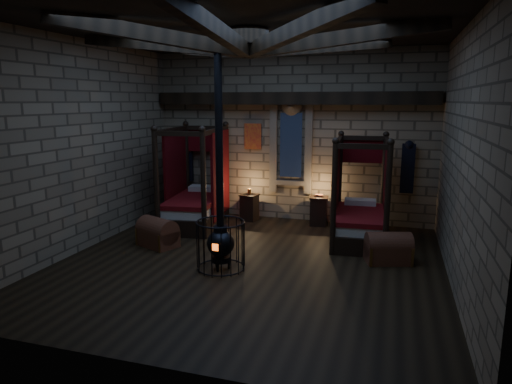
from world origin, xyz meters
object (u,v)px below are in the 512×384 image
(bed_right, at_px, (360,216))
(trunk_left, at_px, (158,233))
(bed_left, at_px, (196,201))
(stove, at_px, (221,239))
(trunk_right, at_px, (388,249))

(bed_right, relative_size, trunk_left, 2.25)
(bed_left, height_order, bed_right, bed_left)
(bed_right, bearing_deg, trunk_left, -161.36)
(trunk_left, relative_size, stove, 0.24)
(bed_left, bearing_deg, bed_right, -10.24)
(stove, bearing_deg, trunk_right, 26.84)
(bed_right, bearing_deg, stove, -135.44)
(trunk_right, bearing_deg, trunk_left, 167.90)
(trunk_right, height_order, stove, stove)
(bed_left, height_order, trunk_right, bed_left)
(bed_right, height_order, trunk_right, bed_right)
(bed_left, xyz_separation_m, bed_right, (3.95, -0.20, -0.04))
(bed_left, bearing_deg, stove, -65.22)
(trunk_right, bearing_deg, bed_right, 99.95)
(bed_right, relative_size, stove, 0.54)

